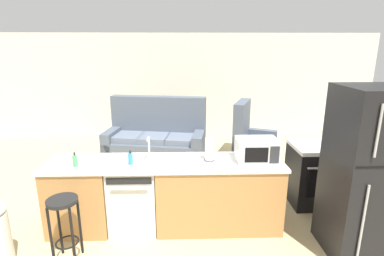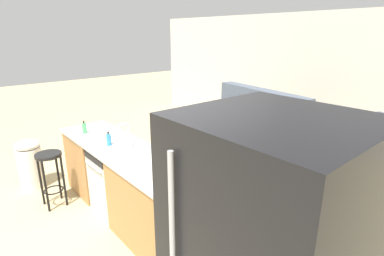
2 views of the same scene
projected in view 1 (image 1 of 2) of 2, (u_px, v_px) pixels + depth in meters
name	position (u px, v px, depth m)	size (l,w,h in m)	color
ground_plane	(155.00, 225.00, 3.94)	(24.00, 24.00, 0.00)	tan
wall_back	(180.00, 86.00, 7.65)	(10.00, 0.06, 2.60)	silver
kitchen_counter	(173.00, 196.00, 3.83)	(2.94, 0.66, 0.90)	#B77F47
dishwasher	(134.00, 197.00, 3.82)	(0.58, 0.61, 0.84)	silver
stove_range	(317.00, 174.00, 4.41)	(0.76, 0.68, 0.90)	black
refrigerator	(366.00, 174.00, 3.23)	(0.72, 0.73, 1.89)	black
microwave	(257.00, 150.00, 3.70)	(0.50, 0.37, 0.28)	white
sink_faucet	(149.00, 150.00, 3.73)	(0.07, 0.18, 0.30)	silver
paper_towel_roll	(209.00, 150.00, 3.70)	(0.14, 0.14, 0.28)	#4C4C51
soap_bottle	(130.00, 159.00, 3.60)	(0.06, 0.06, 0.18)	#338CCC
dish_soap_bottle	(75.00, 161.00, 3.53)	(0.06, 0.06, 0.18)	#4CB266
kettle	(337.00, 142.00, 4.16)	(0.21, 0.17, 0.19)	silver
bar_stool	(64.00, 217.00, 3.17)	(0.32, 0.32, 0.74)	black
couch	(157.00, 140.00, 6.26)	(2.12, 1.21, 1.27)	#515B6B
armchair	(250.00, 142.00, 6.22)	(1.06, 1.09, 1.20)	#515B6B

